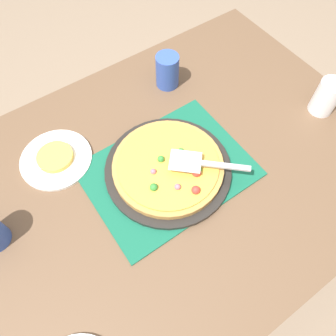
{
  "coord_description": "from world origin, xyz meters",
  "views": [
    {
      "loc": [
        -0.28,
        -0.41,
        1.61
      ],
      "look_at": [
        0.0,
        0.0,
        0.77
      ],
      "focal_mm": 34.91,
      "sensor_mm": 36.0,
      "label": 1
    }
  ],
  "objects_px": {
    "pizza": "(169,166)",
    "cup_corner": "(326,97)",
    "pizza_pan": "(168,169)",
    "served_slice_left": "(55,157)",
    "plate_near_left": "(56,159)",
    "cup_far": "(167,71)",
    "pizza_server": "(202,163)"
  },
  "relations": [
    {
      "from": "pizza",
      "to": "pizza_server",
      "type": "xyz_separation_m",
      "value": [
        0.07,
        -0.06,
        0.04
      ]
    },
    {
      "from": "pizza",
      "to": "pizza_server",
      "type": "bearing_deg",
      "value": -42.18
    },
    {
      "from": "pizza",
      "to": "served_slice_left",
      "type": "relative_size",
      "value": 3.0
    },
    {
      "from": "cup_far",
      "to": "plate_near_left",
      "type": "bearing_deg",
      "value": -171.32
    },
    {
      "from": "pizza_pan",
      "to": "pizza_server",
      "type": "xyz_separation_m",
      "value": [
        0.07,
        -0.07,
        0.06
      ]
    },
    {
      "from": "pizza_pan",
      "to": "plate_near_left",
      "type": "height_order",
      "value": "pizza_pan"
    },
    {
      "from": "pizza_server",
      "to": "pizza_pan",
      "type": "bearing_deg",
      "value": 137.18
    },
    {
      "from": "pizza_server",
      "to": "plate_near_left",
      "type": "bearing_deg",
      "value": 138.2
    },
    {
      "from": "served_slice_left",
      "to": "cup_far",
      "type": "height_order",
      "value": "cup_far"
    },
    {
      "from": "cup_corner",
      "to": "plate_near_left",
      "type": "bearing_deg",
      "value": 158.58
    },
    {
      "from": "pizza",
      "to": "served_slice_left",
      "type": "bearing_deg",
      "value": 138.3
    },
    {
      "from": "pizza",
      "to": "cup_far",
      "type": "height_order",
      "value": "cup_far"
    },
    {
      "from": "cup_far",
      "to": "pizza_server",
      "type": "height_order",
      "value": "cup_far"
    },
    {
      "from": "pizza_pan",
      "to": "cup_corner",
      "type": "relative_size",
      "value": 3.17
    },
    {
      "from": "pizza",
      "to": "plate_near_left",
      "type": "bearing_deg",
      "value": 138.3
    },
    {
      "from": "pizza_pan",
      "to": "pizza",
      "type": "bearing_deg",
      "value": -72.41
    },
    {
      "from": "pizza",
      "to": "pizza_server",
      "type": "relative_size",
      "value": 1.67
    },
    {
      "from": "plate_near_left",
      "to": "cup_corner",
      "type": "height_order",
      "value": "cup_corner"
    },
    {
      "from": "cup_far",
      "to": "pizza_server",
      "type": "bearing_deg",
      "value": -110.18
    },
    {
      "from": "plate_near_left",
      "to": "cup_far",
      "type": "bearing_deg",
      "value": 8.68
    },
    {
      "from": "plate_near_left",
      "to": "cup_far",
      "type": "distance_m",
      "value": 0.48
    },
    {
      "from": "plate_near_left",
      "to": "pizza_server",
      "type": "xyz_separation_m",
      "value": [
        0.33,
        -0.3,
        0.07
      ]
    },
    {
      "from": "pizza",
      "to": "plate_near_left",
      "type": "height_order",
      "value": "pizza"
    },
    {
      "from": "pizza_pan",
      "to": "plate_near_left",
      "type": "distance_m",
      "value": 0.35
    },
    {
      "from": "pizza_pan",
      "to": "served_slice_left",
      "type": "bearing_deg",
      "value": 138.48
    },
    {
      "from": "served_slice_left",
      "to": "cup_far",
      "type": "relative_size",
      "value": 0.92
    },
    {
      "from": "cup_far",
      "to": "pizza_server",
      "type": "relative_size",
      "value": 0.61
    },
    {
      "from": "pizza",
      "to": "plate_near_left",
      "type": "relative_size",
      "value": 1.5
    },
    {
      "from": "served_slice_left",
      "to": "pizza",
      "type": "bearing_deg",
      "value": -41.7
    },
    {
      "from": "pizza_pan",
      "to": "pizza",
      "type": "height_order",
      "value": "pizza"
    },
    {
      "from": "pizza",
      "to": "cup_corner",
      "type": "height_order",
      "value": "cup_corner"
    },
    {
      "from": "pizza",
      "to": "cup_far",
      "type": "xyz_separation_m",
      "value": [
        0.21,
        0.3,
        0.03
      ]
    }
  ]
}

